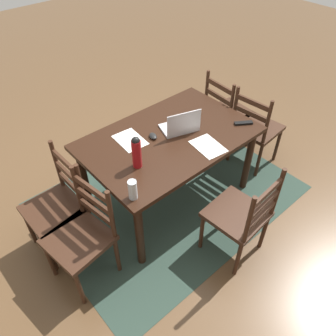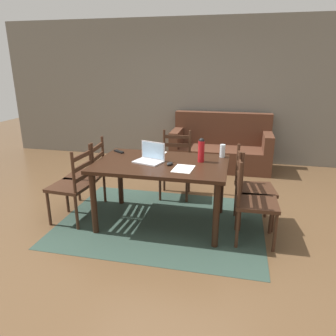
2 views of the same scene
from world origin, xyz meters
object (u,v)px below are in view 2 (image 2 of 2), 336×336
at_px(chair_left_far, 88,175).
at_px(drinking_glass, 222,151).
at_px(chair_right_near, 253,202).
at_px(water_bottle, 201,150).
at_px(chair_left_near, 73,186).
at_px(dining_table, 161,170).
at_px(chair_far_head, 175,165).
at_px(tv_remote, 119,152).
at_px(couch, 221,149).
at_px(laptop, 150,157).
at_px(chair_right_far, 252,188).
at_px(computer_mouse, 170,164).

distance_m(chair_left_far, drinking_glass, 1.79).
distance_m(chair_right_near, water_bottle, 0.83).
bearing_deg(chair_left_near, dining_table, 10.88).
height_order(chair_far_head, tv_remote, chair_far_head).
xyz_separation_m(dining_table, chair_left_near, (-1.06, -0.20, -0.21)).
relative_size(dining_table, couch, 0.85).
bearing_deg(chair_right_near, chair_far_head, 134.66).
bearing_deg(chair_left_far, laptop, -11.91).
xyz_separation_m(chair_right_far, drinking_glass, (-0.37, 0.18, 0.39)).
relative_size(chair_right_near, water_bottle, 3.35).
xyz_separation_m(laptop, tv_remote, (-0.51, 0.30, -0.05)).
height_order(chair_right_far, chair_far_head, same).
bearing_deg(computer_mouse, chair_far_head, 115.26).
height_order(laptop, tv_remote, laptop).
xyz_separation_m(chair_far_head, tv_remote, (-0.64, -0.56, 0.32)).
xyz_separation_m(dining_table, chair_right_near, (1.06, -0.20, -0.21)).
xyz_separation_m(chair_right_near, tv_remote, (-1.70, 0.51, 0.32)).
bearing_deg(dining_table, couch, 76.90).
bearing_deg(chair_left_near, chair_right_near, 0.06).
distance_m(chair_right_near, tv_remote, 1.80).
bearing_deg(couch, chair_right_far, -77.31).
height_order(water_bottle, drinking_glass, water_bottle).
bearing_deg(water_bottle, laptop, -168.68).
xyz_separation_m(chair_left_near, tv_remote, (0.41, 0.52, 0.32)).
bearing_deg(dining_table, drinking_glass, 28.98).
bearing_deg(chair_far_head, water_bottle, -58.83).
bearing_deg(tv_remote, chair_far_head, -15.21).
bearing_deg(dining_table, chair_left_far, 169.12).
distance_m(water_bottle, computer_mouse, 0.41).
xyz_separation_m(couch, water_bottle, (-0.11, -2.28, 0.56)).
bearing_deg(computer_mouse, water_bottle, 49.97).
relative_size(chair_far_head, water_bottle, 3.35).
relative_size(laptop, drinking_glass, 2.33).
xyz_separation_m(drinking_glass, tv_remote, (-1.33, -0.06, -0.07)).
relative_size(laptop, computer_mouse, 3.73).
height_order(dining_table, chair_left_near, chair_left_near).
bearing_deg(couch, tv_remote, -119.97).
distance_m(chair_right_near, computer_mouse, 1.00).
distance_m(couch, laptop, 2.54).
relative_size(chair_left_far, laptop, 2.55).
bearing_deg(chair_right_near, water_bottle, 151.80).
relative_size(dining_table, tv_remote, 9.02).
distance_m(chair_left_near, computer_mouse, 1.22).
height_order(computer_mouse, tv_remote, computer_mouse).
bearing_deg(dining_table, chair_right_near, -10.77).
bearing_deg(dining_table, tv_remote, 154.10).
bearing_deg(couch, water_bottle, -92.79).
height_order(couch, water_bottle, water_bottle).
bearing_deg(chair_left_far, drinking_glass, 5.73).
distance_m(couch, tv_remote, 2.45).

